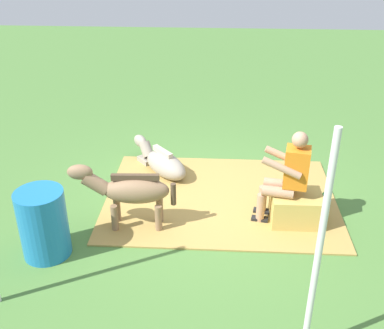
{
  "coord_description": "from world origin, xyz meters",
  "views": [
    {
      "loc": [
        -0.18,
        5.6,
        3.58
      ],
      "look_at": [
        0.16,
        -0.13,
        0.55
      ],
      "focal_mm": 43.72,
      "sensor_mm": 36.0,
      "label": 1
    }
  ],
  "objects_px": {
    "pony_lying": "(162,162)",
    "water_barrel": "(43,224)",
    "hay_bale": "(296,208)",
    "person_seated": "(287,174)",
    "tent_pole_left": "(318,254)",
    "pony_standing": "(129,191)",
    "soda_bottle": "(323,199)"
  },
  "relations": [
    {
      "from": "person_seated",
      "to": "soda_bottle",
      "type": "xyz_separation_m",
      "value": [
        -0.59,
        -0.37,
        -0.59
      ]
    },
    {
      "from": "pony_lying",
      "to": "soda_bottle",
      "type": "height_order",
      "value": "pony_lying"
    },
    {
      "from": "pony_standing",
      "to": "water_barrel",
      "type": "bearing_deg",
      "value": 33.74
    },
    {
      "from": "pony_lying",
      "to": "water_barrel",
      "type": "distance_m",
      "value": 2.38
    },
    {
      "from": "pony_standing",
      "to": "soda_bottle",
      "type": "relative_size",
      "value": 5.44
    },
    {
      "from": "hay_bale",
      "to": "pony_standing",
      "type": "height_order",
      "value": "pony_standing"
    },
    {
      "from": "hay_bale",
      "to": "person_seated",
      "type": "xyz_separation_m",
      "value": [
        0.16,
        -0.02,
        0.5
      ]
    },
    {
      "from": "pony_lying",
      "to": "person_seated",
      "type": "bearing_deg",
      "value": 145.15
    },
    {
      "from": "hay_bale",
      "to": "soda_bottle",
      "type": "height_order",
      "value": "hay_bale"
    },
    {
      "from": "pony_standing",
      "to": "soda_bottle",
      "type": "bearing_deg",
      "value": -166.42
    },
    {
      "from": "tent_pole_left",
      "to": "water_barrel",
      "type": "bearing_deg",
      "value": -23.93
    },
    {
      "from": "pony_standing",
      "to": "tent_pole_left",
      "type": "bearing_deg",
      "value": 136.17
    },
    {
      "from": "person_seated",
      "to": "tent_pole_left",
      "type": "bearing_deg",
      "value": 89.02
    },
    {
      "from": "person_seated",
      "to": "tent_pole_left",
      "type": "relative_size",
      "value": 0.57
    },
    {
      "from": "hay_bale",
      "to": "tent_pole_left",
      "type": "bearing_deg",
      "value": 84.72
    },
    {
      "from": "hay_bale",
      "to": "tent_pole_left",
      "type": "xyz_separation_m",
      "value": [
        0.19,
        2.1,
        0.92
      ]
    },
    {
      "from": "person_seated",
      "to": "soda_bottle",
      "type": "relative_size",
      "value": 5.25
    },
    {
      "from": "person_seated",
      "to": "water_barrel",
      "type": "relative_size",
      "value": 1.53
    },
    {
      "from": "tent_pole_left",
      "to": "pony_standing",
      "type": "bearing_deg",
      "value": -43.83
    },
    {
      "from": "pony_lying",
      "to": "hay_bale",
      "type": "bearing_deg",
      "value": 147.0
    },
    {
      "from": "water_barrel",
      "to": "person_seated",
      "type": "bearing_deg",
      "value": -163.55
    },
    {
      "from": "person_seated",
      "to": "tent_pole_left",
      "type": "height_order",
      "value": "tent_pole_left"
    },
    {
      "from": "pony_standing",
      "to": "water_barrel",
      "type": "distance_m",
      "value": 1.1
    },
    {
      "from": "person_seated",
      "to": "water_barrel",
      "type": "bearing_deg",
      "value": 16.45
    },
    {
      "from": "pony_standing",
      "to": "tent_pole_left",
      "type": "relative_size",
      "value": 0.59
    },
    {
      "from": "pony_standing",
      "to": "tent_pole_left",
      "type": "distance_m",
      "value": 2.77
    },
    {
      "from": "pony_lying",
      "to": "water_barrel",
      "type": "xyz_separation_m",
      "value": [
        1.15,
        2.07,
        0.23
      ]
    },
    {
      "from": "person_seated",
      "to": "water_barrel",
      "type": "xyz_separation_m",
      "value": [
        2.9,
        0.85,
        -0.28
      ]
    },
    {
      "from": "water_barrel",
      "to": "pony_lying",
      "type": "bearing_deg",
      "value": -118.99
    },
    {
      "from": "person_seated",
      "to": "pony_lying",
      "type": "relative_size",
      "value": 1.09
    },
    {
      "from": "pony_lying",
      "to": "water_barrel",
      "type": "relative_size",
      "value": 1.41
    },
    {
      "from": "hay_bale",
      "to": "tent_pole_left",
      "type": "distance_m",
      "value": 2.31
    }
  ]
}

